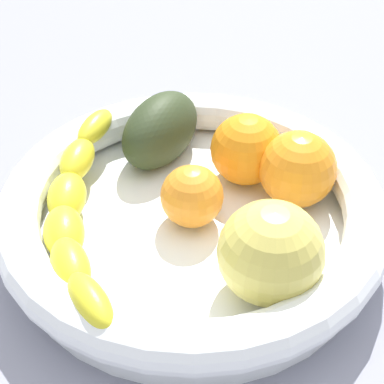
% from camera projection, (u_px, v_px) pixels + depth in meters
% --- Properties ---
extents(kitchen_counter, '(1.20, 1.20, 0.03)m').
position_uv_depth(kitchen_counter, '(192.00, 249.00, 0.51)').
color(kitchen_counter, gray).
rests_on(kitchen_counter, ground).
extents(fruit_bowl, '(0.31, 0.31, 0.06)m').
position_uv_depth(fruit_bowl, '(192.00, 211.00, 0.48)').
color(fruit_bowl, white).
rests_on(fruit_bowl, kitchen_counter).
extents(banana_draped_left, '(0.17, 0.20, 0.04)m').
position_uv_depth(banana_draped_left, '(75.00, 208.00, 0.46)').
color(banana_draped_left, yellow).
rests_on(banana_draped_left, fruit_bowl).
extents(orange_front, '(0.05, 0.05, 0.05)m').
position_uv_depth(orange_front, '(192.00, 196.00, 0.47)').
color(orange_front, orange).
rests_on(orange_front, fruit_bowl).
extents(orange_mid_left, '(0.06, 0.06, 0.06)m').
position_uv_depth(orange_mid_left, '(246.00, 149.00, 0.51)').
color(orange_mid_left, orange).
rests_on(orange_mid_left, fruit_bowl).
extents(orange_mid_right, '(0.06, 0.06, 0.06)m').
position_uv_depth(orange_mid_right, '(298.00, 169.00, 0.49)').
color(orange_mid_right, orange).
rests_on(orange_mid_right, fruit_bowl).
extents(apple_yellow, '(0.08, 0.08, 0.08)m').
position_uv_depth(apple_yellow, '(271.00, 253.00, 0.41)').
color(apple_yellow, '#D7C758').
rests_on(apple_yellow, fruit_bowl).
extents(avocado_dark, '(0.06, 0.10, 0.06)m').
position_uv_depth(avocado_dark, '(161.00, 130.00, 0.54)').
color(avocado_dark, '#2D391F').
rests_on(avocado_dark, fruit_bowl).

